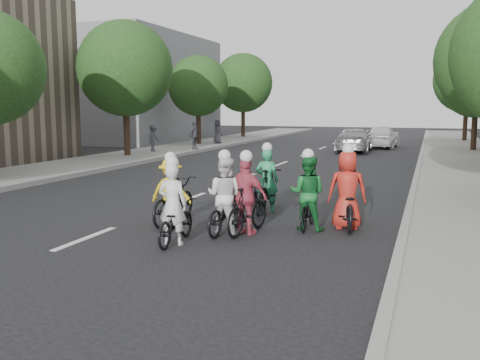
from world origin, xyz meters
The scene contains 23 objects.
ground centered at (0.00, 0.00, 0.00)m, with size 120.00×120.00×0.00m, color black.
sidewalk_left centered at (-8.00, 10.00, 0.07)m, with size 4.00×80.00×0.15m, color gray.
curb_left centered at (-6.05, 10.00, 0.09)m, with size 0.18×80.00×0.18m, color #999993.
sidewalk_right centered at (8.00, 10.00, 0.07)m, with size 4.00×80.00×0.15m, color gray.
curb_right centered at (6.05, 10.00, 0.09)m, with size 0.18×80.00×0.18m, color #999993.
bldg_sw centered at (-16.00, 28.00, 4.00)m, with size 10.00×14.00×8.00m, color slate.
tree_l_3 centered at (-8.20, 15.00, 4.52)m, with size 4.80×4.80×6.93m.
tree_l_4 centered at (-8.20, 24.00, 3.96)m, with size 4.00×4.00×5.97m.
tree_l_5 centered at (-8.20, 33.00, 4.52)m, with size 4.80×4.80×6.93m.
tree_r_2 centered at (8.80, 24.60, 3.96)m, with size 4.00×4.00×5.97m.
tree_r_3 centered at (8.80, 33.60, 4.52)m, with size 4.80×4.80×6.93m.
cyclist_0 centered at (2.64, 3.96, 0.63)m, with size 0.64×1.86×1.75m.
cyclist_1 centered at (1.00, 1.90, 0.61)m, with size 0.97×1.96×1.64m.
cyclist_2 centered at (4.82, 2.75, 0.65)m, with size 1.04×1.98×1.87m.
cyclist_3 centered at (4.03, 2.33, 0.67)m, with size 0.79×1.50×1.76m.
cyclist_4 centered at (2.48, 1.43, 0.62)m, with size 0.82×1.80×1.77m.
cyclist_5 centered at (1.86, 0.27, 0.55)m, with size 0.65×1.63×1.72m.
cyclist_6 centered at (2.94, 1.47, 0.65)m, with size 1.00×1.73×1.77m.
follow_car_lead centered at (2.28, 22.63, 0.68)m, with size 1.90×4.68×1.36m, color #A2A2A7.
follow_car_trail centered at (3.61, 26.32, 0.73)m, with size 1.72×4.28×1.46m, color silver.
spectator_0 centered at (-8.02, 17.47, 0.90)m, with size 0.96×0.55×1.49m, color #4F4E5B.
spectator_1 centered at (-6.30, 19.13, 0.99)m, with size 0.99×0.41×1.68m, color #504D5A.
spectator_2 centered at (-7.04, 24.48, 0.94)m, with size 0.77×0.50×1.58m, color #484652.
Camera 1 is at (6.47, -8.85, 2.66)m, focal length 40.00 mm.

